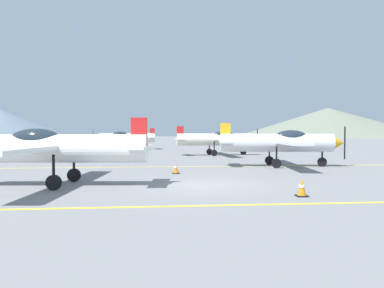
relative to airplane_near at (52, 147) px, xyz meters
The scene contains 11 objects.
ground_plane 6.21m from the airplane_near, ahead, with size 400.00×400.00×0.00m, color slate.
apron_line_near 7.58m from the airplane_near, 35.90° to the right, with size 80.00×0.16×0.01m, color yellow.
apron_line_far 9.57m from the airplane_near, 50.49° to the left, with size 80.00×0.16×0.01m, color yellow.
airplane_near is the anchor object (origin of this frame).
airplane_mid 13.66m from the airplane_near, 30.47° to the left, with size 7.86×9.02×2.70m.
airplane_far 20.51m from the airplane_near, 62.13° to the left, with size 7.82×9.00×2.70m.
airplane_back 30.78m from the airplane_near, 90.28° to the left, with size 7.83×9.01×2.70m.
car_sedan 35.54m from the airplane_near, 57.93° to the left, with size 4.61×3.78×1.62m.
traffic_cone_front 6.38m from the airplane_near, 35.97° to the left, with size 0.36×0.36×0.59m.
traffic_cone_side 9.53m from the airplane_near, 19.54° to the right, with size 0.36×0.36×0.59m.
hill_centerleft 166.01m from the airplane_near, 60.05° to the left, with size 87.72×87.72×13.81m, color slate.
Camera 1 is at (-1.76, -13.92, 2.09)m, focal length 32.78 mm.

